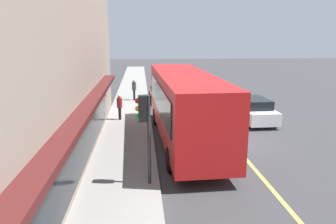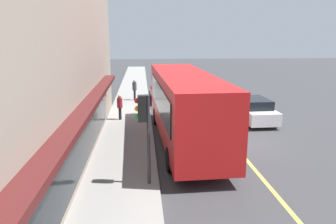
# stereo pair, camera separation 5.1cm
# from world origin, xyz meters

# --- Properties ---
(ground) EXTENTS (120.00, 120.00, 0.00)m
(ground) POSITION_xyz_m (0.00, 0.00, 0.00)
(ground) COLOR #38383A
(sidewalk) EXTENTS (80.00, 2.83, 0.15)m
(sidewalk) POSITION_xyz_m (0.00, 5.37, 0.07)
(sidewalk) COLOR gray
(sidewalk) RESTS_ON ground
(lane_centre_stripe) EXTENTS (36.00, 0.16, 0.01)m
(lane_centre_stripe) POSITION_xyz_m (0.00, 0.00, 0.00)
(lane_centre_stripe) COLOR #D8D14C
(lane_centre_stripe) RESTS_ON ground
(bus) EXTENTS (11.21, 2.91, 3.50)m
(bus) POSITION_xyz_m (0.25, 2.43, 1.99)
(bus) COLOR red
(bus) RESTS_ON ground
(traffic_light) EXTENTS (0.30, 0.52, 3.20)m
(traffic_light) POSITION_xyz_m (-4.66, 4.47, 2.53)
(traffic_light) COLOR #2D2D33
(traffic_light) RESTS_ON sidewalk
(car_white) EXTENTS (4.35, 1.95, 1.52)m
(car_white) POSITION_xyz_m (3.86, -2.45, 0.74)
(car_white) COLOR white
(car_white) RESTS_ON ground
(car_maroon) EXTENTS (4.38, 2.02, 1.52)m
(car_maroon) POSITION_xyz_m (11.09, 2.87, 0.74)
(car_maroon) COLOR maroon
(car_maroon) RESTS_ON ground
(pedestrian_near_storefront) EXTENTS (0.34, 0.34, 1.59)m
(pedestrian_near_storefront) POSITION_xyz_m (4.50, 5.91, 1.10)
(pedestrian_near_storefront) COLOR black
(pedestrian_near_storefront) RESTS_ON sidewalk
(pedestrian_by_curb) EXTENTS (0.34, 0.34, 1.70)m
(pedestrian_by_curb) POSITION_xyz_m (10.77, 5.12, 1.17)
(pedestrian_by_curb) COLOR black
(pedestrian_by_curb) RESTS_ON sidewalk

